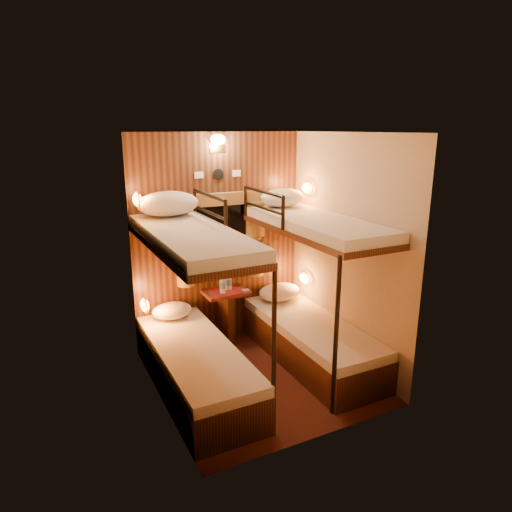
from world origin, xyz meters
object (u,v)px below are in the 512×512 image
bunk_right (311,312)px  bottle_right (229,281)px  table (226,310)px  bunk_left (195,336)px  bottle_left (223,284)px

bunk_right → bottle_right: bunk_right is taller
bunk_right → table: bunk_right is taller
bunk_left → bunk_right: bearing=0.0°
bunk_right → bunk_left: bearing=180.0°
bottle_left → bottle_right: bearing=33.1°
bunk_left → bottle_right: (0.69, 0.80, 0.20)m
bunk_left → table: bearing=50.3°
bunk_right → bottle_right: size_ratio=7.70×
bunk_right → table: size_ratio=2.90×
table → bottle_right: size_ratio=2.66×
bunk_left → bottle_right: bearing=49.2°
table → bunk_left: bearing=-129.7°
bunk_right → bottle_left: bunk_right is taller
table → bottle_left: (-0.06, -0.05, 0.34)m
bunk_left → bottle_left: bearing=51.2°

